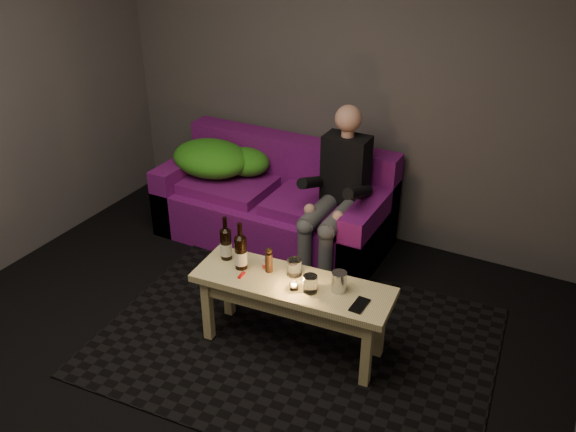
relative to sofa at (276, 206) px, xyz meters
The scene contains 17 objects.
floor 1.88m from the sofa, 77.48° to the right, with size 4.50×4.50×0.00m, color black.
room 1.95m from the sofa, 73.32° to the right, with size 4.50×4.50×4.50m.
rug 1.36m from the sofa, 55.66° to the right, with size 2.42×1.76×0.01m, color black.
sofa is the anchor object (origin of this frame).
green_blanket 0.62m from the sofa, behind, with size 0.80×0.55×0.27m.
person 0.70m from the sofa, 14.08° to the right, with size 0.33×0.76×1.22m.
coffee_table 1.38m from the sofa, 56.83° to the right, with size 1.24×0.48×0.49m.
beer_bottle_a 1.19m from the sofa, 76.58° to the right, with size 0.07×0.07×0.29m.
beer_bottle_b 1.27m from the sofa, 70.82° to the right, with size 0.08×0.08×0.31m.
salt_shaker 1.27m from the sofa, 63.77° to the right, with size 0.04×0.04×0.08m, color silver.
pepper_mill 1.29m from the sofa, 62.78° to the right, with size 0.05×0.05×0.13m, color black.
tumbler_back 1.33m from the sofa, 55.98° to the right, with size 0.09×0.09×0.11m, color white.
tealight 1.47m from the sofa, 56.78° to the right, with size 0.05×0.05×0.04m.
tumbler_front 1.51m from the sofa, 53.24° to the right, with size 0.08×0.08×0.11m, color white.
steel_cup 1.53m from the sofa, 46.94° to the right, with size 0.09×0.09×0.12m, color silver.
smartphone 1.69m from the sofa, 44.73° to the right, with size 0.07×0.15×0.01m, color black.
red_lighter 1.34m from the sofa, 69.95° to the right, with size 0.02×0.07×0.01m, color red.
Camera 1 is at (1.72, -1.99, 2.57)m, focal length 38.00 mm.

